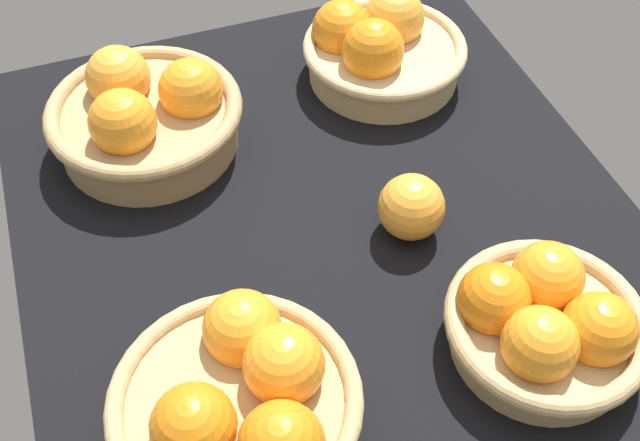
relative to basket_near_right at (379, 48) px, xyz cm
name	(u,v)px	position (x,y,z in cm)	size (l,w,h in cm)	color
market_tray	(329,231)	(-23.82, 16.06, -5.92)	(84.00, 72.00, 3.00)	black
basket_near_right	(379,48)	(0.00, 0.00, 0.00)	(22.62, 22.62, 11.08)	tan
basket_near_left	(544,322)	(-46.82, 1.47, -0.18)	(20.83, 20.83, 9.95)	tan
basket_far_right	(146,115)	(-3.10, 33.04, 0.40)	(24.70, 24.70, 12.02)	tan
basket_far_left	(241,402)	(-45.08, 32.66, 0.05)	(23.96, 23.96, 11.05)	tan
loose_orange_front_gap	(411,207)	(-27.86, 7.57, -0.53)	(7.78, 7.78, 7.78)	#F49E33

